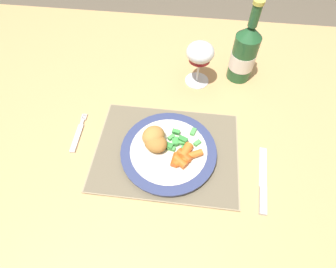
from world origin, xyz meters
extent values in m
plane|color=brown|center=(0.00, 0.00, 0.00)|extent=(6.00, 6.00, 0.00)
cube|color=tan|center=(0.00, 0.00, 0.72)|extent=(1.56, 1.07, 0.04)
cube|color=tan|center=(-0.72, 0.48, 0.35)|extent=(0.06, 0.06, 0.70)
cube|color=tan|center=(0.72, 0.48, 0.35)|extent=(0.06, 0.06, 0.70)
cube|color=gray|center=(0.03, -0.11, 0.74)|extent=(0.38, 0.28, 0.01)
cube|color=#6B604A|center=(0.03, -0.11, 0.75)|extent=(0.37, 0.28, 0.00)
cylinder|color=silver|center=(0.03, -0.12, 0.75)|extent=(0.20, 0.20, 0.01)
cylinder|color=navy|center=(0.03, -0.12, 0.76)|extent=(0.25, 0.25, 0.01)
cylinder|color=silver|center=(0.03, -0.12, 0.77)|extent=(0.20, 0.20, 0.00)
ellipsoid|color=#A87033|center=(0.00, -0.12, 0.78)|extent=(0.08, 0.08, 0.04)
ellipsoid|color=#B77F3D|center=(-0.01, -0.10, 0.79)|extent=(0.08, 0.08, 0.04)
cube|color=#4CA84C|center=(0.11, -0.10, 0.77)|extent=(0.02, 0.02, 0.01)
cube|color=#4CA84C|center=(0.04, -0.09, 0.77)|extent=(0.02, 0.02, 0.01)
cube|color=green|center=(0.05, -0.07, 0.78)|extent=(0.02, 0.01, 0.01)
cube|color=green|center=(0.05, -0.10, 0.77)|extent=(0.02, 0.02, 0.01)
cube|color=#4CA84C|center=(0.09, -0.06, 0.77)|extent=(0.02, 0.02, 0.01)
cube|color=#4CA84C|center=(0.07, -0.10, 0.77)|extent=(0.03, 0.01, 0.01)
cube|color=green|center=(0.05, -0.10, 0.78)|extent=(0.01, 0.02, 0.01)
cube|color=#338438|center=(0.07, -0.10, 0.78)|extent=(0.03, 0.02, 0.01)
cube|color=green|center=(0.07, -0.12, 0.77)|extent=(0.02, 0.03, 0.01)
cube|color=#4CA84C|center=(0.04, -0.12, 0.77)|extent=(0.02, 0.01, 0.01)
cube|color=#338438|center=(0.03, -0.12, 0.78)|extent=(0.03, 0.02, 0.01)
cylinder|color=#CC5119|center=(0.05, -0.16, 0.77)|extent=(0.02, 0.04, 0.02)
cylinder|color=#CC5119|center=(0.07, -0.14, 0.78)|extent=(0.04, 0.04, 0.02)
cylinder|color=orange|center=(0.07, -0.16, 0.78)|extent=(0.04, 0.04, 0.02)
cylinder|color=orange|center=(0.08, -0.13, 0.78)|extent=(0.04, 0.05, 0.02)
cylinder|color=orange|center=(0.10, -0.14, 0.77)|extent=(0.05, 0.04, 0.02)
cylinder|color=orange|center=(0.07, -0.16, 0.78)|extent=(0.04, 0.04, 0.02)
cube|color=silver|center=(-0.22, -0.10, 0.74)|extent=(0.02, 0.09, 0.01)
cube|color=silver|center=(-0.23, -0.05, 0.74)|extent=(0.01, 0.02, 0.01)
cube|color=silver|center=(-0.22, -0.03, 0.74)|extent=(0.00, 0.02, 0.00)
cube|color=silver|center=(-0.23, -0.03, 0.74)|extent=(0.00, 0.02, 0.00)
cube|color=silver|center=(-0.23, -0.03, 0.74)|extent=(0.00, 0.02, 0.00)
cube|color=silver|center=(-0.23, -0.03, 0.74)|extent=(0.00, 0.02, 0.00)
cube|color=silver|center=(0.28, -0.13, 0.74)|extent=(0.03, 0.12, 0.00)
cube|color=#B2B2B7|center=(0.27, -0.22, 0.74)|extent=(0.02, 0.07, 0.01)
cylinder|color=silver|center=(0.09, 0.16, 0.74)|extent=(0.08, 0.08, 0.00)
cylinder|color=silver|center=(0.09, 0.16, 0.78)|extent=(0.01, 0.01, 0.08)
ellipsoid|color=silver|center=(0.09, 0.16, 0.85)|extent=(0.08, 0.08, 0.06)
cylinder|color=maroon|center=(0.09, 0.16, 0.84)|extent=(0.07, 0.07, 0.02)
cylinder|color=#23562D|center=(0.23, 0.20, 0.81)|extent=(0.08, 0.08, 0.15)
cone|color=#23562D|center=(0.23, 0.20, 0.91)|extent=(0.08, 0.08, 0.03)
cylinder|color=#23562D|center=(0.23, 0.20, 0.95)|extent=(0.03, 0.03, 0.06)
cylinder|color=#BFB74C|center=(0.23, 0.20, 0.99)|extent=(0.03, 0.03, 0.01)
cylinder|color=white|center=(0.23, 0.20, 0.81)|extent=(0.08, 0.08, 0.05)
camera|label=1|loc=(0.07, -0.47, 1.34)|focal=28.00mm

